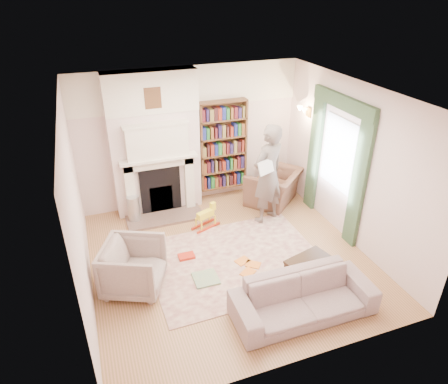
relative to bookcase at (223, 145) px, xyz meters
name	(u,v)px	position (x,y,z in m)	size (l,w,h in m)	color
floor	(229,258)	(-0.65, -2.12, -1.18)	(4.50, 4.50, 0.00)	olive
ceiling	(230,95)	(-0.65, -2.12, 1.62)	(4.50, 4.50, 0.00)	white
wall_back	(190,137)	(-0.65, 0.13, 0.22)	(4.50, 4.50, 0.00)	silver
wall_front	(303,275)	(-0.65, -4.37, 0.22)	(4.50, 4.50, 0.00)	silver
wall_left	(77,210)	(-2.90, -2.12, 0.22)	(4.50, 4.50, 0.00)	silver
wall_right	(352,165)	(1.60, -2.12, 0.22)	(4.50, 4.50, 0.00)	silver
fireplace	(155,146)	(-1.40, -0.07, 0.21)	(1.70, 0.58, 2.80)	silver
bookcase	(223,145)	(0.00, 0.00, 0.00)	(1.00, 0.24, 1.85)	brown
window	(338,153)	(1.58, -1.72, 0.27)	(0.02, 0.90, 1.30)	silver
curtain_left	(359,183)	(1.55, -2.42, 0.02)	(0.07, 0.32, 2.40)	#304B31
curtain_right	(314,152)	(1.55, -1.02, 0.02)	(0.07, 0.32, 2.40)	#304B31
pelmet	(344,102)	(1.54, -1.72, 1.20)	(0.09, 1.70, 0.24)	#304B31
wall_sconce	(300,113)	(1.38, -0.62, 0.72)	(0.20, 0.24, 0.24)	gold
rug	(236,260)	(-0.57, -2.24, -1.17)	(2.85, 2.19, 0.01)	beige
armchair_reading	(273,187)	(0.91, -0.61, -0.83)	(1.08, 0.94, 0.70)	#51372B
armchair_left	(134,267)	(-2.26, -2.32, -0.78)	(0.85, 0.87, 0.79)	#BEB69D
sofa	(304,298)	(-0.12, -3.68, -0.88)	(2.01, 0.79, 0.59)	#AC9D8D
man_reading	(268,174)	(0.46, -1.21, -0.19)	(0.72, 0.47, 1.97)	#62554E
newspaper	(266,167)	(0.31, -1.41, 0.07)	(0.36, 0.02, 0.25)	silver
coffee_table	(309,272)	(0.28, -3.15, -0.95)	(0.70, 0.45, 0.45)	#352012
paraffin_heater	(134,209)	(-1.98, -0.40, -0.90)	(0.24, 0.24, 0.55)	#B8BAC0
rocking_horse	(205,217)	(-0.74, -1.09, -0.94)	(0.54, 0.22, 0.48)	yellow
board_game	(206,278)	(-1.20, -2.53, -1.15)	(0.39, 0.39, 0.03)	#DCCC4D
game_box_lid	(186,256)	(-1.34, -1.88, -1.14)	(0.27, 0.18, 0.05)	red
comic_annuals	(248,266)	(-0.44, -2.46, -1.16)	(0.46, 0.58, 0.02)	red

